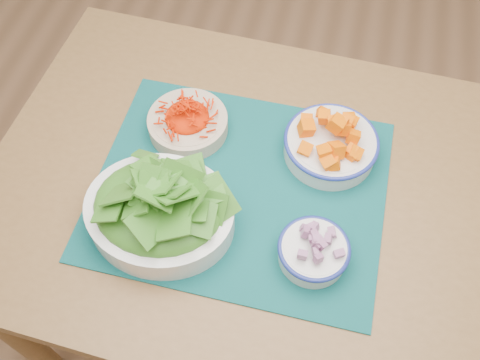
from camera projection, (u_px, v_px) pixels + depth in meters
The scene contains 7 objects.
ground at pixel (185, 292), 1.78m from camera, with size 4.00×4.00×0.00m, color #A4754F.
table at pixel (279, 212), 1.19m from camera, with size 1.29×0.89×0.75m.
placemat at pixel (240, 188), 1.11m from camera, with size 0.60×0.49×0.00m, color #053233.
carrot_bowl at pixel (188, 120), 1.16m from camera, with size 0.20×0.20×0.07m.
squash_bowl at pixel (332, 141), 1.12m from camera, with size 0.24×0.24×0.09m.
lettuce_bowl at pixel (158, 206), 1.01m from camera, with size 0.30×0.25×0.14m.
onion_bowl at pixel (314, 250), 1.00m from camera, with size 0.14×0.14×0.07m.
Camera 1 is at (0.32, -0.58, 1.70)m, focal length 40.00 mm.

